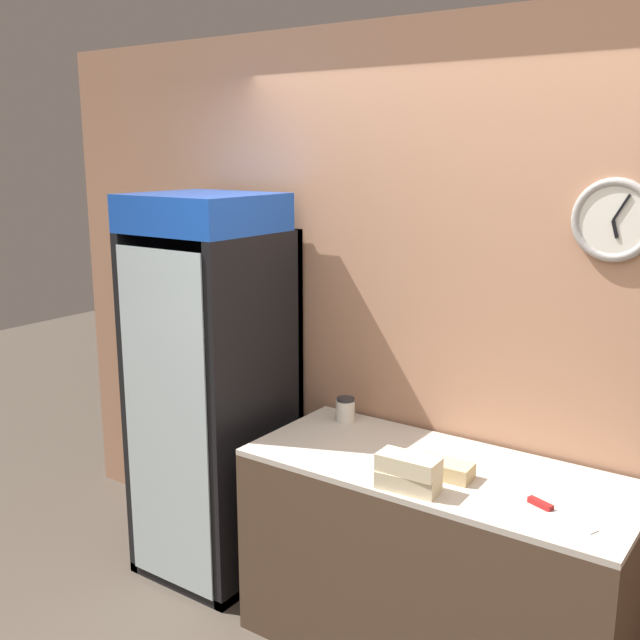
# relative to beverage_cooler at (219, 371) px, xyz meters

# --- Properties ---
(wall_back) EXTENTS (5.20, 0.09, 2.70)m
(wall_back) POSITION_rel_beverage_cooler_xyz_m (1.26, 0.34, 0.30)
(wall_back) COLOR #AD7A5B
(wall_back) RESTS_ON ground_plane
(prep_counter) EXTENTS (1.60, 0.69, 0.87)m
(prep_counter) POSITION_rel_beverage_cooler_xyz_m (1.26, -0.05, -0.61)
(prep_counter) COLOR #4C3828
(prep_counter) RESTS_ON ground_plane
(beverage_cooler) EXTENTS (0.64, 0.67, 1.94)m
(beverage_cooler) POSITION_rel_beverage_cooler_xyz_m (0.00, 0.00, 0.00)
(beverage_cooler) COLOR black
(beverage_cooler) RESTS_ON ground_plane
(sandwich_stack_bottom) EXTENTS (0.25, 0.13, 0.07)m
(sandwich_stack_bottom) POSITION_rel_beverage_cooler_xyz_m (1.26, -0.32, -0.14)
(sandwich_stack_bottom) COLOR beige
(sandwich_stack_bottom) RESTS_ON prep_counter
(sandwich_stack_middle) EXTENTS (0.24, 0.12, 0.07)m
(sandwich_stack_middle) POSITION_rel_beverage_cooler_xyz_m (1.26, -0.32, -0.07)
(sandwich_stack_middle) COLOR beige
(sandwich_stack_middle) RESTS_ON sandwich_stack_bottom
(sandwich_flat_left) EXTENTS (0.23, 0.12, 0.06)m
(sandwich_flat_left) POSITION_rel_beverage_cooler_xyz_m (1.32, -0.13, -0.15)
(sandwich_flat_left) COLOR tan
(sandwich_flat_left) RESTS_ON prep_counter
(chefs_knife) EXTENTS (0.28, 0.14, 0.02)m
(chefs_knife) POSITION_rel_beverage_cooler_xyz_m (1.77, -0.18, -0.17)
(chefs_knife) COLOR silver
(chefs_knife) RESTS_ON prep_counter
(condiment_jar) EXTENTS (0.09, 0.09, 0.12)m
(condiment_jar) POSITION_rel_beverage_cooler_xyz_m (0.66, 0.17, -0.12)
(condiment_jar) COLOR silver
(condiment_jar) RESTS_ON prep_counter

